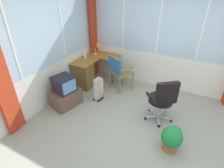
{
  "coord_description": "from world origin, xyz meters",
  "views": [
    {
      "loc": [
        -2.49,
        -0.52,
        2.55
      ],
      "look_at": [
        0.33,
        0.94,
        0.7
      ],
      "focal_mm": 28.17,
      "sensor_mm": 36.0,
      "label": 1
    }
  ],
  "objects": [
    {
      "name": "tv_on_stand",
      "position": [
        0.02,
        1.99,
        0.33
      ],
      "size": [
        0.72,
        0.58,
        0.76
      ],
      "color": "brown",
      "rests_on": "ground"
    },
    {
      "name": "ground",
      "position": [
        0.0,
        0.0,
        -0.03
      ],
      "size": [
        4.85,
        5.8,
        0.06
      ],
      "primitive_type": "cube",
      "color": "gray"
    },
    {
      "name": "spray_bottle",
      "position": [
        1.19,
        2.22,
        0.82
      ],
      "size": [
        0.06,
        0.06,
        0.22
      ],
      "color": "silver",
      "rests_on": "desk"
    },
    {
      "name": "desk_lamp",
      "position": [
        1.69,
        2.1,
        0.93
      ],
      "size": [
        0.23,
        0.2,
        0.33
      ],
      "color": "yellow",
      "rests_on": "desk"
    },
    {
      "name": "office_chair",
      "position": [
        0.49,
        -0.1,
        0.57
      ],
      "size": [
        0.61,
        0.61,
        0.98
      ],
      "color": "#B7B7BF",
      "rests_on": "ground"
    },
    {
      "name": "wooden_armchair",
      "position": [
        1.2,
        1.23,
        0.6
      ],
      "size": [
        0.65,
        0.65,
        0.95
      ],
      "color": "olive",
      "rests_on": "ground"
    },
    {
      "name": "east_window_panel",
      "position": [
        1.96,
        0.0,
        1.29
      ],
      "size": [
        0.07,
        4.8,
        2.58
      ],
      "color": "silver",
      "rests_on": "ground"
    },
    {
      "name": "potted_plant",
      "position": [
        -0.15,
        -0.45,
        0.26
      ],
      "size": [
        0.37,
        0.37,
        0.46
      ],
      "color": "#A05B33",
      "rests_on": "ground"
    },
    {
      "name": "space_heater",
      "position": [
        0.58,
        1.44,
        0.3
      ],
      "size": [
        0.28,
        0.2,
        0.58
      ],
      "color": "silver",
      "rests_on": "ground"
    },
    {
      "name": "curtain_corner",
      "position": [
        1.83,
        2.3,
        1.24
      ],
      "size": [
        0.35,
        0.08,
        2.48
      ],
      "primitive_type": "cube",
      "rotation": [
        0.0,
        0.0,
        -0.02
      ],
      "color": "#B2341A",
      "rests_on": "ground"
    },
    {
      "name": "north_window_panel",
      "position": [
        -0.0,
        2.43,
        1.29
      ],
      "size": [
        3.85,
        0.07,
        2.58
      ],
      "color": "silver",
      "rests_on": "ground"
    },
    {
      "name": "tv_remote",
      "position": [
        1.58,
        1.61,
        0.73
      ],
      "size": [
        0.08,
        0.16,
        0.02
      ],
      "primitive_type": "cube",
      "rotation": [
        0.0,
        0.0,
        -0.24
      ],
      "color": "black",
      "rests_on": "desk"
    },
    {
      "name": "desk",
      "position": [
        0.97,
        2.1,
        0.39
      ],
      "size": [
        1.24,
        0.92,
        0.72
      ],
      "color": "olive",
      "rests_on": "ground"
    }
  ]
}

